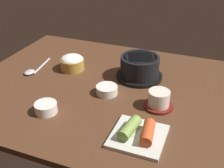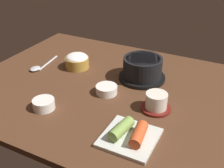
{
  "view_description": "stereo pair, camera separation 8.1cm",
  "coord_description": "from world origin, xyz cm",
  "px_view_note": "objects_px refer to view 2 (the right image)",
  "views": [
    {
      "loc": [
        32.28,
        -79.27,
        52.6
      ],
      "look_at": [
        2.0,
        -2.0,
        5.0
      ],
      "focal_mm": 45.25,
      "sensor_mm": 36.0,
      "label": 1
    },
    {
      "loc": [
        39.68,
        -75.95,
        52.6
      ],
      "look_at": [
        2.0,
        -2.0,
        5.0
      ],
      "focal_mm": 45.25,
      "sensor_mm": 36.0,
      "label": 2
    }
  ],
  "objects_px": {
    "kimchi_plate": "(130,135)",
    "spoon": "(39,67)",
    "tea_cup_with_saucer": "(156,102)",
    "stone_pot": "(142,69)",
    "banchan_cup_center": "(106,89)",
    "rice_bowl": "(77,61)",
    "side_bowl_near": "(44,104)"
  },
  "relations": [
    {
      "from": "kimchi_plate",
      "to": "spoon",
      "type": "bearing_deg",
      "value": 155.5
    },
    {
      "from": "tea_cup_with_saucer",
      "to": "kimchi_plate",
      "type": "xyz_separation_m",
      "value": [
        -0.02,
        -0.16,
        -0.01
      ]
    },
    {
      "from": "kimchi_plate",
      "to": "spoon",
      "type": "height_order",
      "value": "kimchi_plate"
    },
    {
      "from": "tea_cup_with_saucer",
      "to": "spoon",
      "type": "bearing_deg",
      "value": 173.24
    },
    {
      "from": "stone_pot",
      "to": "tea_cup_with_saucer",
      "type": "height_order",
      "value": "stone_pot"
    },
    {
      "from": "tea_cup_with_saucer",
      "to": "banchan_cup_center",
      "type": "distance_m",
      "value": 0.18
    },
    {
      "from": "kimchi_plate",
      "to": "banchan_cup_center",
      "type": "bearing_deg",
      "value": 132.63
    },
    {
      "from": "banchan_cup_center",
      "to": "kimchi_plate",
      "type": "bearing_deg",
      "value": -47.37
    },
    {
      "from": "rice_bowl",
      "to": "kimchi_plate",
      "type": "distance_m",
      "value": 0.47
    },
    {
      "from": "rice_bowl",
      "to": "tea_cup_with_saucer",
      "type": "relative_size",
      "value": 1.0
    },
    {
      "from": "stone_pot",
      "to": "kimchi_plate",
      "type": "relative_size",
      "value": 1.19
    },
    {
      "from": "spoon",
      "to": "rice_bowl",
      "type": "bearing_deg",
      "value": 29.85
    },
    {
      "from": "tea_cup_with_saucer",
      "to": "banchan_cup_center",
      "type": "relative_size",
      "value": 1.27
    },
    {
      "from": "stone_pot",
      "to": "spoon",
      "type": "bearing_deg",
      "value": -165.15
    },
    {
      "from": "banchan_cup_center",
      "to": "spoon",
      "type": "xyz_separation_m",
      "value": [
        -0.33,
        0.05,
        -0.01
      ]
    },
    {
      "from": "tea_cup_with_saucer",
      "to": "spoon",
      "type": "xyz_separation_m",
      "value": [
        -0.51,
        0.06,
        -0.02
      ]
    },
    {
      "from": "rice_bowl",
      "to": "banchan_cup_center",
      "type": "relative_size",
      "value": 1.28
    },
    {
      "from": "tea_cup_with_saucer",
      "to": "spoon",
      "type": "height_order",
      "value": "tea_cup_with_saucer"
    },
    {
      "from": "banchan_cup_center",
      "to": "spoon",
      "type": "height_order",
      "value": "banchan_cup_center"
    },
    {
      "from": "tea_cup_with_saucer",
      "to": "kimchi_plate",
      "type": "distance_m",
      "value": 0.17
    },
    {
      "from": "rice_bowl",
      "to": "banchan_cup_center",
      "type": "bearing_deg",
      "value": -31.52
    },
    {
      "from": "banchan_cup_center",
      "to": "rice_bowl",
      "type": "bearing_deg",
      "value": 148.48
    },
    {
      "from": "banchan_cup_center",
      "to": "side_bowl_near",
      "type": "xyz_separation_m",
      "value": [
        -0.13,
        -0.17,
        0.0
      ]
    },
    {
      "from": "stone_pot",
      "to": "tea_cup_with_saucer",
      "type": "distance_m",
      "value": 0.2
    },
    {
      "from": "tea_cup_with_saucer",
      "to": "kimchi_plate",
      "type": "bearing_deg",
      "value": -95.5
    },
    {
      "from": "stone_pot",
      "to": "spoon",
      "type": "xyz_separation_m",
      "value": [
        -0.4,
        -0.11,
        -0.04
      ]
    },
    {
      "from": "kimchi_plate",
      "to": "spoon",
      "type": "distance_m",
      "value": 0.54
    },
    {
      "from": "side_bowl_near",
      "to": "banchan_cup_center",
      "type": "bearing_deg",
      "value": 52.02
    },
    {
      "from": "side_bowl_near",
      "to": "kimchi_plate",
      "type": "bearing_deg",
      "value": -2.2
    },
    {
      "from": "tea_cup_with_saucer",
      "to": "stone_pot",
      "type": "bearing_deg",
      "value": 124.05
    },
    {
      "from": "side_bowl_near",
      "to": "tea_cup_with_saucer",
      "type": "bearing_deg",
      "value": 26.1
    },
    {
      "from": "kimchi_plate",
      "to": "spoon",
      "type": "xyz_separation_m",
      "value": [
        -0.49,
        0.23,
        -0.01
      ]
    }
  ]
}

